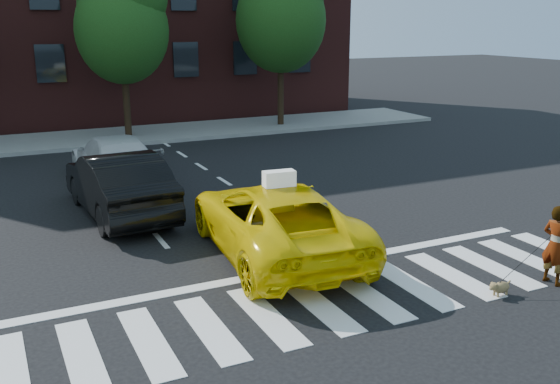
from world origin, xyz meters
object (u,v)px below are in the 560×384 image
object	(u,v)px
taxi	(275,219)
black_sedan	(119,184)
tree_right	(281,9)
woman	(556,245)
tree_mid	(122,18)
dog	(499,287)
white_suv	(115,158)

from	to	relation	value
taxi	black_sedan	world-z (taller)	black_sedan
black_sedan	tree_right	bearing A→B (deg)	-136.19
tree_right	woman	xyz separation A→B (m)	(-3.09, -18.10, -4.50)
taxi	black_sedan	xyz separation A→B (m)	(-2.39, 4.18, 0.05)
tree_mid	tree_right	distance (m)	7.01
tree_right	woman	size ratio (longest dim) A/B	5.02
dog	taxi	bearing A→B (deg)	124.54
tree_right	dog	distance (m)	19.31
taxi	dog	bearing A→B (deg)	131.75
tree_mid	taxi	size ratio (longest dim) A/B	1.29
white_suv	woman	world-z (taller)	woman
tree_right	dog	xyz separation A→B (m)	(-4.42, -18.10, -5.09)
tree_right	black_sedan	world-z (taller)	tree_right
taxi	dog	xyz separation A→B (m)	(2.73, -3.68, -0.60)
black_sedan	white_suv	world-z (taller)	black_sedan
tree_mid	white_suv	world-z (taller)	tree_mid
black_sedan	dog	size ratio (longest dim) A/B	9.73
black_sedan	white_suv	distance (m)	3.52
tree_mid	white_suv	size ratio (longest dim) A/B	1.42
tree_right	black_sedan	distance (m)	14.67
white_suv	dog	bearing A→B (deg)	111.40
tree_mid	tree_right	world-z (taller)	tree_right
woman	dog	xyz separation A→B (m)	(-1.33, -0.00, -0.60)
woman	black_sedan	bearing A→B (deg)	34.18
tree_mid	black_sedan	xyz separation A→B (m)	(-2.53, -10.23, -4.03)
taxi	woman	world-z (taller)	taxi
white_suv	woman	size ratio (longest dim) A/B	3.26
white_suv	dog	size ratio (longest dim) A/B	9.80
tree_right	black_sedan	xyz separation A→B (m)	(-9.53, -10.23, -4.45)
tree_right	white_suv	bearing A→B (deg)	-142.87
tree_mid	dog	world-z (taller)	tree_mid
tree_mid	woman	distance (m)	18.96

